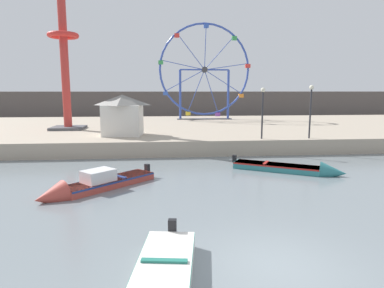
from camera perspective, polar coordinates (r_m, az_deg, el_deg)
ground_plane at (r=9.63m, az=13.80°, el=-19.33°), size 240.00×240.00×0.00m
quay_promenade at (r=34.86m, az=-0.54°, el=2.38°), size 110.00×23.42×1.10m
distant_town_skyline at (r=56.32m, az=-2.43°, el=6.55°), size 140.00×3.00×4.40m
motorboat_teal_painted at (r=19.88m, az=17.15°, el=-4.01°), size 5.81×4.01×1.09m
motorboat_faded_red at (r=16.17m, az=-16.95°, el=-6.75°), size 5.10×4.98×1.32m
ferris_wheel_blue_frame at (r=41.41m, az=2.11°, el=12.05°), size 10.99×1.20×11.32m
drop_tower_red_tower at (r=32.48m, az=-20.61°, el=13.08°), size 2.80×2.80×12.99m
carnival_booth_white_ticket at (r=26.76m, az=-11.57°, el=4.90°), size 3.37×2.93×3.13m
promenade_lamp_near at (r=24.78m, az=11.76°, el=6.39°), size 0.32×0.32×3.64m
promenade_lamp_far at (r=25.97m, az=19.31°, el=6.41°), size 0.32×0.32×3.82m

